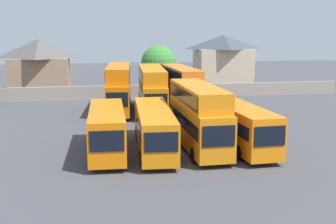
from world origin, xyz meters
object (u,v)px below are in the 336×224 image
(bus_2, at_px, (154,127))
(house_terrace_centre, at_px, (223,61))
(bus_3, at_px, (199,114))
(bus_6, at_px, (152,87))
(bus_7, at_px, (181,86))
(tree_behind_wall, at_px, (159,63))
(bus_4, at_px, (237,123))
(house_terrace_left, at_px, (40,65))
(bus_5, at_px, (119,86))
(bus_1, at_px, (107,128))

(bus_2, distance_m, house_terrace_centre, 38.05)
(bus_3, relative_size, bus_6, 0.85)
(bus_7, height_order, tree_behind_wall, tree_behind_wall)
(bus_3, relative_size, house_terrace_centre, 1.17)
(bus_4, bearing_deg, house_terrace_centre, 161.84)
(bus_3, bearing_deg, bus_4, 96.01)
(bus_2, relative_size, bus_4, 1.00)
(bus_3, distance_m, house_terrace_left, 38.96)
(bus_6, xyz_separation_m, tree_behind_wall, (2.54, 12.52, 1.68))
(bus_5, relative_size, house_terrace_centre, 1.26)
(bus_5, bearing_deg, house_terrace_centre, 141.63)
(bus_7, distance_m, house_terrace_left, 26.04)
(bus_1, distance_m, bus_7, 18.66)
(bus_1, relative_size, bus_2, 0.86)
(bus_2, height_order, bus_5, bus_5)
(bus_6, distance_m, house_terrace_centre, 23.34)
(bus_5, distance_m, bus_6, 3.70)
(tree_behind_wall, bearing_deg, bus_3, -91.99)
(bus_7, bearing_deg, bus_2, -21.23)
(house_terrace_centre, bearing_deg, bus_7, -119.09)
(bus_1, height_order, bus_2, bus_1)
(bus_3, distance_m, bus_4, 3.35)
(bus_7, bearing_deg, bus_1, -31.48)
(bus_2, distance_m, bus_7, 16.93)
(bus_1, xyz_separation_m, house_terrace_left, (-8.82, 35.53, 2.03))
(bus_3, bearing_deg, house_terrace_left, -157.48)
(bus_6, bearing_deg, tree_behind_wall, 172.05)
(bus_6, distance_m, bus_7, 3.36)
(bus_2, height_order, bus_7, bus_7)
(bus_3, distance_m, bus_6, 16.26)
(bus_6, xyz_separation_m, house_terrace_left, (-14.30, 19.39, 1.15))
(bus_6, bearing_deg, house_terrace_centre, 147.57)
(bus_5, height_order, tree_behind_wall, tree_behind_wall)
(bus_4, xyz_separation_m, tree_behind_wall, (-2.22, 28.28, 2.56))
(bus_7, height_order, house_terrace_left, house_terrace_left)
(bus_6, bearing_deg, house_terrace_left, -140.08)
(bus_2, xyz_separation_m, bus_4, (6.63, 0.02, 0.08))
(bus_2, bearing_deg, bus_6, 176.24)
(tree_behind_wall, bearing_deg, bus_2, -98.87)
(bus_3, distance_m, tree_behind_wall, 28.77)
(house_terrace_left, bearing_deg, bus_5, -60.71)
(bus_3, height_order, bus_5, bus_5)
(bus_1, height_order, bus_3, bus_3)
(house_terrace_left, xyz_separation_m, tree_behind_wall, (16.84, -6.88, 0.53))
(bus_5, bearing_deg, bus_1, -1.30)
(bus_5, bearing_deg, tree_behind_wall, 157.70)
(bus_3, bearing_deg, tree_behind_wall, 176.53)
(bus_2, height_order, bus_6, bus_6)
(bus_7, xyz_separation_m, house_terrace_left, (-17.64, 19.11, 1.17))
(bus_7, distance_m, house_terrace_centre, 21.30)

